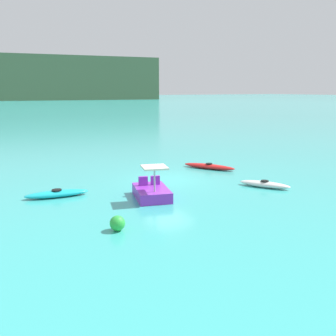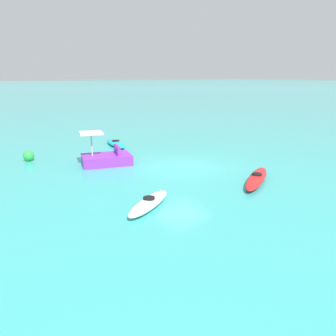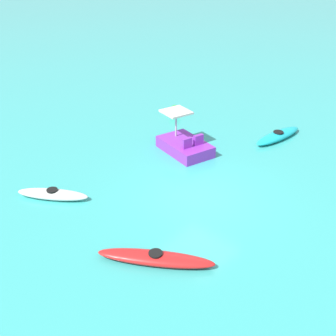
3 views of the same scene
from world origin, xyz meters
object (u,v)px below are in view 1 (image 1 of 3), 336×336
object	(u,v)px
kayak_red	(209,166)
buoy_green	(117,223)
kayak_white	(265,184)
pedal_boat_purple	(152,191)
kayak_cyan	(57,194)

from	to	relation	value
kayak_red	buoy_green	size ratio (longest dim) A/B	5.78
kayak_white	pedal_boat_purple	distance (m)	6.20
kayak_white	pedal_boat_purple	bearing A→B (deg)	170.05
kayak_white	buoy_green	world-z (taller)	buoy_green
pedal_boat_purple	buoy_green	distance (m)	4.26
kayak_white	kayak_red	bearing A→B (deg)	89.50
kayak_red	buoy_green	distance (m)	11.60
pedal_boat_purple	buoy_green	size ratio (longest dim) A/B	4.74
kayak_cyan	kayak_white	bearing A→B (deg)	-18.69
pedal_boat_purple	buoy_green	xyz separation A→B (m)	(-2.90, -3.12, -0.05)
kayak_red	pedal_boat_purple	size ratio (longest dim) A/B	1.22
kayak_white	buoy_green	size ratio (longest dim) A/B	4.49
buoy_green	kayak_red	bearing A→B (deg)	38.70
kayak_red	kayak_white	xyz separation A→B (m)	(-0.05, -5.21, 0.00)
kayak_red	buoy_green	xyz separation A→B (m)	(-9.06, -7.25, 0.12)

